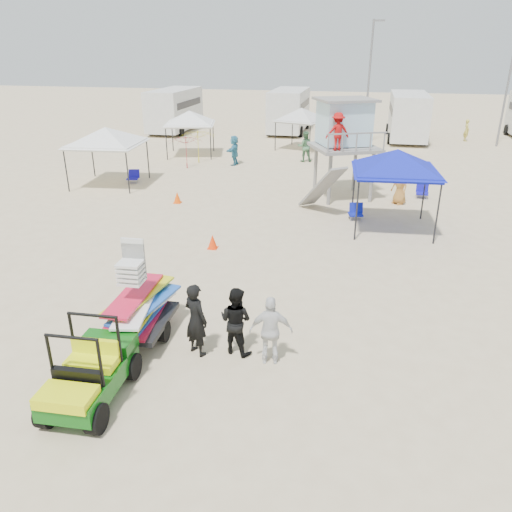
% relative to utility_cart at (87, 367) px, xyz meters
% --- Properties ---
extents(ground, '(140.00, 140.00, 0.00)m').
position_rel_utility_cart_xyz_m(ground, '(1.78, 1.85, -0.79)').
color(ground, beige).
rests_on(ground, ground).
extents(utility_cart, '(1.23, 2.27, 1.69)m').
position_rel_utility_cart_xyz_m(utility_cart, '(0.00, 0.00, 0.00)').
color(utility_cart, '#0D5610').
rests_on(utility_cart, ground).
extents(surf_trailer, '(1.40, 2.46, 2.22)m').
position_rel_utility_cart_xyz_m(surf_trailer, '(0.00, 2.33, 0.12)').
color(surf_trailer, black).
rests_on(surf_trailer, ground).
extents(man_left, '(0.75, 0.67, 1.73)m').
position_rel_utility_cart_xyz_m(man_left, '(1.52, 2.03, 0.08)').
color(man_left, black).
rests_on(man_left, ground).
extents(man_mid, '(0.93, 0.81, 1.61)m').
position_rel_utility_cart_xyz_m(man_mid, '(2.37, 2.28, 0.02)').
color(man_mid, black).
rests_on(man_mid, ground).
extents(man_right, '(0.99, 0.55, 1.60)m').
position_rel_utility_cart_xyz_m(man_right, '(3.22, 2.03, 0.01)').
color(man_right, silver).
rests_on(man_right, ground).
extents(lifeguard_tower, '(3.51, 3.51, 4.25)m').
position_rel_utility_cart_xyz_m(lifeguard_tower, '(3.92, 15.57, 2.38)').
color(lifeguard_tower, gray).
rests_on(lifeguard_tower, ground).
extents(canopy_blue, '(3.11, 3.11, 3.43)m').
position_rel_utility_cart_xyz_m(canopy_blue, '(6.05, 11.54, 2.10)').
color(canopy_blue, black).
rests_on(canopy_blue, ground).
extents(canopy_white_a, '(3.45, 3.45, 3.23)m').
position_rel_utility_cart_xyz_m(canopy_white_a, '(-7.45, 15.31, 1.89)').
color(canopy_white_a, black).
rests_on(canopy_white_a, ground).
extents(canopy_white_b, '(3.40, 3.40, 3.15)m').
position_rel_utility_cart_xyz_m(canopy_white_b, '(-5.87, 23.03, 1.82)').
color(canopy_white_b, black).
rests_on(canopy_white_b, ground).
extents(canopy_white_c, '(3.34, 3.34, 3.09)m').
position_rel_utility_cart_xyz_m(canopy_white_c, '(0.63, 26.49, 1.75)').
color(canopy_white_c, black).
rests_on(canopy_white_c, ground).
extents(umbrella_a, '(2.12, 2.16, 1.83)m').
position_rel_utility_cart_xyz_m(umbrella_a, '(-4.92, 19.48, 0.13)').
color(umbrella_a, '#AD121E').
rests_on(umbrella_a, ground).
extents(umbrella_b, '(2.70, 2.73, 1.93)m').
position_rel_utility_cart_xyz_m(umbrella_b, '(-4.68, 20.95, 0.18)').
color(umbrella_b, yellow).
rests_on(umbrella_b, ground).
extents(cone_near, '(0.34, 0.34, 0.50)m').
position_rel_utility_cart_xyz_m(cone_near, '(0.02, 8.19, -0.54)').
color(cone_near, '#FF3608').
rests_on(cone_near, ground).
extents(cone_far, '(0.34, 0.34, 0.50)m').
position_rel_utility_cart_xyz_m(cone_far, '(-3.06, 13.01, -0.54)').
color(cone_far, '#FF5008').
rests_on(cone_far, ground).
extents(beach_chair_a, '(0.65, 0.70, 0.64)m').
position_rel_utility_cart_xyz_m(beach_chair_a, '(-6.53, 15.96, -0.47)').
color(beach_chair_a, '#140E9E').
rests_on(beach_chair_a, ground).
extents(beach_chair_b, '(0.64, 0.69, 0.64)m').
position_rel_utility_cart_xyz_m(beach_chair_b, '(4.74, 12.46, -0.47)').
color(beach_chair_b, '#0E199A').
rests_on(beach_chair_b, ground).
extents(beach_chair_c, '(0.59, 0.63, 0.64)m').
position_rel_utility_cart_xyz_m(beach_chair_c, '(7.62, 16.22, -0.47)').
color(beach_chair_c, '#110FA7').
rests_on(beach_chair_c, ground).
extents(rv_far_left, '(2.64, 6.80, 3.25)m').
position_rel_utility_cart_xyz_m(rv_far_left, '(-10.23, 31.84, 1.01)').
color(rv_far_left, silver).
rests_on(rv_far_left, ground).
extents(rv_mid_left, '(2.65, 6.50, 3.25)m').
position_rel_utility_cart_xyz_m(rv_mid_left, '(-1.23, 33.34, 1.01)').
color(rv_mid_left, silver).
rests_on(rv_mid_left, ground).
extents(rv_mid_right, '(2.64, 7.00, 3.25)m').
position_rel_utility_cart_xyz_m(rv_mid_right, '(7.77, 31.84, 1.01)').
color(rv_mid_right, silver).
rests_on(rv_mid_right, ground).
extents(light_pole_left, '(0.14, 0.14, 8.00)m').
position_rel_utility_cart_xyz_m(light_pole_left, '(4.78, 28.85, 3.21)').
color(light_pole_left, slate).
rests_on(light_pole_left, ground).
extents(light_pole_right, '(0.14, 0.14, 8.00)m').
position_rel_utility_cart_xyz_m(light_pole_right, '(13.78, 30.35, 3.21)').
color(light_pole_right, slate).
rests_on(light_pole_right, ground).
extents(distant_beachgoers, '(15.01, 17.83, 1.79)m').
position_rel_utility_cart_xyz_m(distant_beachgoers, '(1.91, 21.31, 0.06)').
color(distant_beachgoers, '#B67934').
rests_on(distant_beachgoers, ground).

